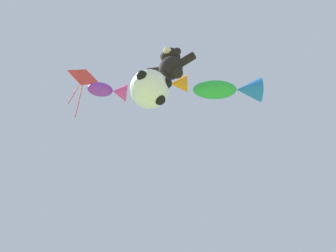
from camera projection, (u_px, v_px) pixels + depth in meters
teddy_bear_kite at (171, 64)px, 11.39m from camera, size 1.62×0.71×1.65m
soccer_ball_kite at (150, 89)px, 10.16m from camera, size 1.19×1.18×1.09m
fish_kite_emerald at (232, 90)px, 13.21m from camera, size 2.51×1.63×0.87m
fish_kite_magenta at (166, 84)px, 13.59m from camera, size 1.87×1.15×0.67m
fish_kite_violet at (110, 91)px, 13.53m from camera, size 1.53×1.24×0.67m
diamond_kite at (82, 80)px, 13.37m from camera, size 0.82×0.92×3.05m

